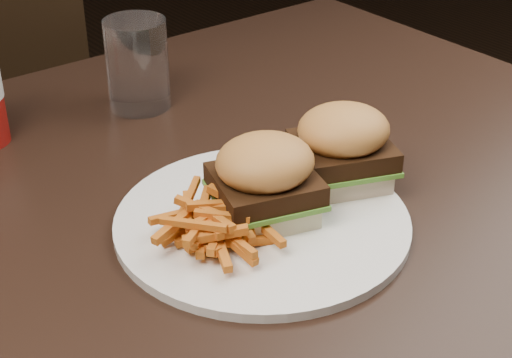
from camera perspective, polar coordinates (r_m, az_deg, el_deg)
dining_table at (r=0.86m, az=-6.55°, el=-2.20°), size 1.20×0.80×0.04m
plate at (r=0.79m, az=0.45°, el=-3.10°), size 0.30×0.30×0.01m
sandwich_half_a at (r=0.78m, az=0.64°, el=-2.02°), size 0.11×0.10×0.02m
sandwich_half_b at (r=0.85m, az=6.20°, el=0.50°), size 0.11×0.11×0.02m
fries_pile at (r=0.75m, az=-2.68°, el=-2.79°), size 0.11×0.11×0.04m
tumbler at (r=1.03m, az=-8.61°, el=8.06°), size 0.09×0.09×0.13m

